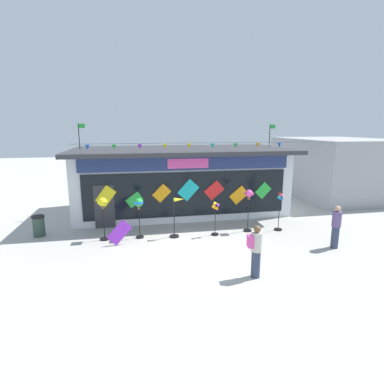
{
  "coord_description": "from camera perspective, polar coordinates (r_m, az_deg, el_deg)",
  "views": [
    {
      "loc": [
        -2.28,
        -10.45,
        4.59
      ],
      "look_at": [
        0.35,
        3.12,
        1.65
      ],
      "focal_mm": 28.65,
      "sensor_mm": 36.0,
      "label": 1
    }
  ],
  "objects": [
    {
      "name": "wind_spinner_far_left",
      "position": [
        12.99,
        -16.26,
        -2.75
      ],
      "size": [
        0.38,
        0.38,
        1.79
      ],
      "color": "black",
      "rests_on": "ground_plane"
    },
    {
      "name": "wind_spinner_center_left",
      "position": [
        12.94,
        -2.88,
        -4.49
      ],
      "size": [
        0.64,
        0.4,
        1.71
      ],
      "color": "black",
      "rests_on": "ground_plane"
    },
    {
      "name": "person_near_camera",
      "position": [
        9.75,
        11.77,
        -10.57
      ],
      "size": [
        0.46,
        0.34,
        1.68
      ],
      "rotation": [
        0.0,
        0.0,
        1.52
      ],
      "color": "#333D56",
      "rests_on": "ground_plane"
    },
    {
      "name": "wind_spinner_right",
      "position": [
        13.72,
        10.52,
        -1.41
      ],
      "size": [
        0.37,
        0.37,
        1.9
      ],
      "color": "black",
      "rests_on": "ground_plane"
    },
    {
      "name": "ground_plane",
      "position": [
        11.64,
        1.25,
        -11.21
      ],
      "size": [
        80.0,
        80.0,
        0.0
      ],
      "primitive_type": "plane",
      "color": "#ADAAA5"
    },
    {
      "name": "display_kite_on_ground",
      "position": [
        12.54,
        -13.33,
        -7.34
      ],
      "size": [
        1.01,
        0.22,
        1.01
      ],
      "primitive_type": "cube",
      "rotation": [
        -0.2,
        0.79,
        0.0
      ],
      "color": "purple",
      "rests_on": "ground_plane"
    },
    {
      "name": "person_mid_plaza",
      "position": [
        13.02,
        25.23,
        -5.85
      ],
      "size": [
        0.34,
        0.34,
        1.68
      ],
      "rotation": [
        0.0,
        0.0,
        3.95
      ],
      "color": "#333D56",
      "rests_on": "ground_plane"
    },
    {
      "name": "wind_spinner_left",
      "position": [
        12.88,
        -9.88,
        -2.62
      ],
      "size": [
        0.37,
        0.37,
        1.72
      ],
      "color": "black",
      "rests_on": "ground_plane"
    },
    {
      "name": "kite_shop_building",
      "position": [
        16.96,
        -2.19,
        2.42
      ],
      "size": [
        11.26,
        5.74,
        4.77
      ],
      "color": "silver",
      "rests_on": "ground_plane"
    },
    {
      "name": "neighbour_building",
      "position": [
        23.06,
        25.14,
        4.22
      ],
      "size": [
        5.91,
        7.79,
        3.83
      ],
      "primitive_type": "cube",
      "color": "#99999E",
      "rests_on": "ground_plane"
    },
    {
      "name": "wind_spinner_center_right",
      "position": [
        13.13,
        4.39,
        -4.02
      ],
      "size": [
        0.38,
        0.32,
        1.51
      ],
      "color": "black",
      "rests_on": "ground_plane"
    },
    {
      "name": "wind_spinner_far_right",
      "position": [
        14.25,
        16.0,
        -2.91
      ],
      "size": [
        0.36,
        0.35,
        1.75
      ],
      "color": "black",
      "rests_on": "ground_plane"
    },
    {
      "name": "trash_bin",
      "position": [
        14.69,
        -26.63,
        -5.65
      ],
      "size": [
        0.52,
        0.52,
        0.9
      ],
      "color": "#2D4238",
      "rests_on": "ground_plane"
    }
  ]
}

